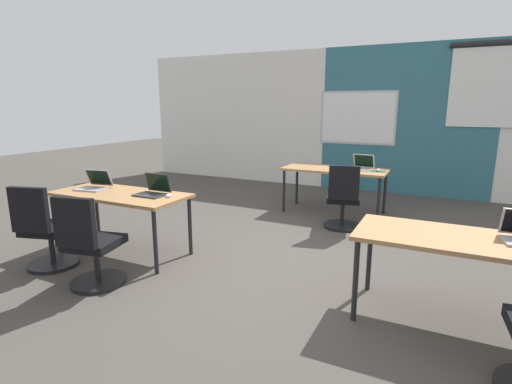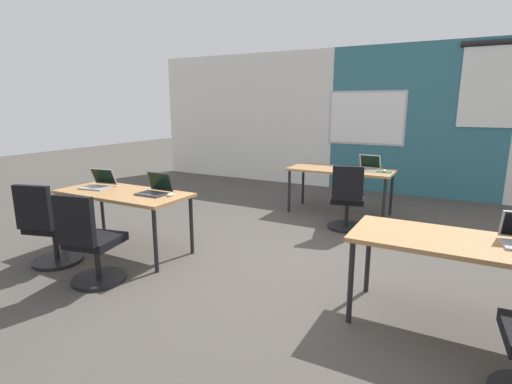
{
  "view_description": "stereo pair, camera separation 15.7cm",
  "coord_description": "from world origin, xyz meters",
  "px_view_note": "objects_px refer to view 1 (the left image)",
  "views": [
    {
      "loc": [
        1.56,
        -3.82,
        1.71
      ],
      "look_at": [
        -0.2,
        -0.22,
        0.81
      ],
      "focal_mm": 27.43,
      "sensor_mm": 36.0,
      "label": 1
    },
    {
      "loc": [
        1.7,
        -3.75,
        1.71
      ],
      "look_at": [
        -0.2,
        -0.22,
        0.81
      ],
      "focal_mm": 27.43,
      "sensor_mm": 36.0,
      "label": 2
    }
  ],
  "objects_px": {
    "laptop_near_left_end": "(94,185)",
    "mouse_near_left_inner": "(169,195)",
    "chair_far_right": "(343,203)",
    "desk_near_right": "(464,245)",
    "chair_near_left_inner": "(91,250)",
    "desk_near_left": "(120,198)",
    "laptop_near_left_inner": "(153,190)",
    "desk_far_center": "(335,172)",
    "chair_near_left_end": "(45,235)",
    "laptop_far_right": "(362,166)",
    "mouse_far_right": "(378,170)"
  },
  "relations": [
    {
      "from": "laptop_near_left_end",
      "to": "mouse_near_left_inner",
      "type": "distance_m",
      "value": 1.07
    },
    {
      "from": "chair_far_right",
      "to": "mouse_near_left_inner",
      "type": "distance_m",
      "value": 2.45
    },
    {
      "from": "desk_near_right",
      "to": "chair_near_left_inner",
      "type": "height_order",
      "value": "chair_near_left_inner"
    },
    {
      "from": "desk_near_left",
      "to": "chair_near_left_inner",
      "type": "bearing_deg",
      "value": -63.78
    },
    {
      "from": "desk_near_right",
      "to": "laptop_near_left_end",
      "type": "relative_size",
      "value": 4.23
    },
    {
      "from": "chair_far_right",
      "to": "mouse_near_left_inner",
      "type": "xyz_separation_m",
      "value": [
        -1.46,
        -1.94,
        0.36
      ]
    },
    {
      "from": "desk_near_left",
      "to": "laptop_near_left_inner",
      "type": "xyz_separation_m",
      "value": [
        0.41,
        0.09,
        0.11
      ]
    },
    {
      "from": "laptop_near_left_end",
      "to": "chair_near_left_inner",
      "type": "distance_m",
      "value": 1.24
    },
    {
      "from": "chair_far_right",
      "to": "laptop_near_left_end",
      "type": "height_order",
      "value": "laptop_near_left_end"
    },
    {
      "from": "desk_far_center",
      "to": "chair_far_right",
      "type": "height_order",
      "value": "chair_far_right"
    },
    {
      "from": "desk_far_center",
      "to": "chair_near_left_inner",
      "type": "height_order",
      "value": "chair_near_left_inner"
    },
    {
      "from": "laptop_near_left_end",
      "to": "desk_near_left",
      "type": "bearing_deg",
      "value": -13.08
    },
    {
      "from": "desk_near_right",
      "to": "chair_near_left_end",
      "type": "height_order",
      "value": "chair_near_left_end"
    },
    {
      "from": "laptop_far_right",
      "to": "laptop_near_left_inner",
      "type": "relative_size",
      "value": 1.1
    },
    {
      "from": "desk_near_left",
      "to": "desk_far_center",
      "type": "distance_m",
      "value": 3.3
    },
    {
      "from": "laptop_far_right",
      "to": "chair_far_right",
      "type": "distance_m",
      "value": 0.96
    },
    {
      "from": "laptop_far_right",
      "to": "chair_far_right",
      "type": "height_order",
      "value": "laptop_far_right"
    },
    {
      "from": "laptop_far_right",
      "to": "chair_near_left_inner",
      "type": "distance_m",
      "value": 4.11
    },
    {
      "from": "laptop_near_left_end",
      "to": "desk_far_center",
      "type": "bearing_deg",
      "value": 42.3
    },
    {
      "from": "laptop_near_left_end",
      "to": "laptop_near_left_inner",
      "type": "bearing_deg",
      "value": -4.98
    },
    {
      "from": "mouse_far_right",
      "to": "mouse_near_left_inner",
      "type": "xyz_separation_m",
      "value": [
        -1.78,
        -2.73,
        -0.0
      ]
    },
    {
      "from": "desk_near_right",
      "to": "laptop_near_left_end",
      "type": "bearing_deg",
      "value": 179.58
    },
    {
      "from": "desk_near_left",
      "to": "laptop_near_left_inner",
      "type": "height_order",
      "value": "laptop_near_left_inner"
    },
    {
      "from": "laptop_far_right",
      "to": "mouse_far_right",
      "type": "relative_size",
      "value": 3.39
    },
    {
      "from": "desk_far_center",
      "to": "chair_near_left_end",
      "type": "height_order",
      "value": "chair_near_left_end"
    },
    {
      "from": "chair_near_left_end",
      "to": "chair_far_right",
      "type": "bearing_deg",
      "value": -148.23
    },
    {
      "from": "chair_near_left_inner",
      "to": "chair_far_right",
      "type": "bearing_deg",
      "value": -132.83
    },
    {
      "from": "chair_far_right",
      "to": "desk_far_center",
      "type": "bearing_deg",
      "value": -79.78
    },
    {
      "from": "desk_far_center",
      "to": "laptop_near_left_inner",
      "type": "relative_size",
      "value": 4.84
    },
    {
      "from": "mouse_far_right",
      "to": "chair_near_left_end",
      "type": "bearing_deg",
      "value": -128.42
    },
    {
      "from": "desk_near_left",
      "to": "laptop_near_left_inner",
      "type": "distance_m",
      "value": 0.43
    },
    {
      "from": "desk_near_right",
      "to": "mouse_near_left_inner",
      "type": "bearing_deg",
      "value": 178.24
    },
    {
      "from": "chair_near_left_inner",
      "to": "desk_near_right",
      "type": "bearing_deg",
      "value": -177.48
    },
    {
      "from": "desk_near_left",
      "to": "mouse_far_right",
      "type": "bearing_deg",
      "value": 49.52
    },
    {
      "from": "chair_far_right",
      "to": "chair_near_left_end",
      "type": "bearing_deg",
      "value": 34.65
    },
    {
      "from": "chair_far_right",
      "to": "chair_near_left_inner",
      "type": "xyz_separation_m",
      "value": [
        -1.69,
        -2.82,
        0.0
      ]
    },
    {
      "from": "desk_far_center",
      "to": "chair_near_left_end",
      "type": "bearing_deg",
      "value": -121.39
    },
    {
      "from": "chair_far_right",
      "to": "laptop_near_left_inner",
      "type": "distance_m",
      "value": 2.59
    },
    {
      "from": "desk_near_left",
      "to": "chair_near_left_end",
      "type": "bearing_deg",
      "value": -118.82
    },
    {
      "from": "desk_near_right",
      "to": "laptop_far_right",
      "type": "distance_m",
      "value": 3.2
    },
    {
      "from": "chair_near_left_end",
      "to": "mouse_far_right",
      "type": "bearing_deg",
      "value": -144.45
    },
    {
      "from": "laptop_far_right",
      "to": "chair_near_left_end",
      "type": "relative_size",
      "value": 0.4
    },
    {
      "from": "desk_far_center",
      "to": "mouse_near_left_inner",
      "type": "bearing_deg",
      "value": -112.45
    },
    {
      "from": "desk_near_left",
      "to": "laptop_near_left_end",
      "type": "bearing_deg",
      "value": 176.29
    },
    {
      "from": "laptop_near_left_inner",
      "to": "mouse_near_left_inner",
      "type": "bearing_deg",
      "value": -1.52
    },
    {
      "from": "laptop_far_right",
      "to": "chair_near_left_end",
      "type": "height_order",
      "value": "laptop_far_right"
    },
    {
      "from": "laptop_far_right",
      "to": "desk_near_left",
      "type": "bearing_deg",
      "value": -119.39
    },
    {
      "from": "laptop_near_left_end",
      "to": "chair_near_left_inner",
      "type": "relative_size",
      "value": 0.41
    },
    {
      "from": "mouse_far_right",
      "to": "laptop_near_left_end",
      "type": "height_order",
      "value": "laptop_near_left_end"
    },
    {
      "from": "mouse_far_right",
      "to": "chair_near_left_inner",
      "type": "height_order",
      "value": "chair_near_left_inner"
    }
  ]
}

